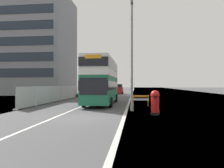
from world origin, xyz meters
TOP-DOWN VIEW (x-y plane):
  - ground at (0.60, 0.11)m, footprint 140.00×280.00m
  - double_decker_bus at (-0.08, 9.15)m, footprint 2.96×10.43m
  - lamppost_foreground at (3.24, 3.74)m, footprint 0.29×0.70m
  - red_pillar_postbox at (4.91, 1.76)m, footprint 0.65×0.65m
  - roadworks_barrier at (4.05, 7.49)m, footprint 1.63×0.54m
  - construction_site_fence at (-6.34, 11.43)m, footprint 0.44×17.20m
  - car_oncoming_near at (-4.40, 25.29)m, footprint 1.98×3.84m
  - car_receding_mid at (-0.19, 33.12)m, footprint 1.98×4.14m
  - bare_tree_far_verge_near at (-16.39, 32.26)m, footprint 2.68×1.85m
  - bare_tree_far_verge_mid at (-14.04, 51.35)m, footprint 1.92×2.18m
  - bare_tree_far_verge_far at (-14.84, 58.29)m, footprint 1.91×2.03m
  - backdrop_office_block at (-26.63, 30.13)m, footprint 31.61×12.59m

SIDE VIEW (x-z plane):
  - ground at x=0.60m, z-range -0.10..0.00m
  - roadworks_barrier at x=4.05m, z-range 0.13..1.22m
  - red_pillar_postbox at x=4.91m, z-range 0.08..1.82m
  - construction_site_fence at x=-6.34m, z-range -0.04..1.97m
  - car_oncoming_near at x=-4.40m, z-range -0.06..2.01m
  - car_receding_mid at x=-0.19m, z-range -0.07..2.17m
  - bare_tree_far_verge_mid at x=-14.04m, z-range -0.19..3.88m
  - bare_tree_far_verge_far at x=-14.84m, z-range 0.12..3.83m
  - bare_tree_far_verge_near at x=-16.39m, z-range -0.12..4.87m
  - double_decker_bus at x=-0.08m, z-range 0.16..5.00m
  - lamppost_foreground at x=3.24m, z-range -0.24..8.71m
  - backdrop_office_block at x=-26.63m, z-range 0.00..21.30m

